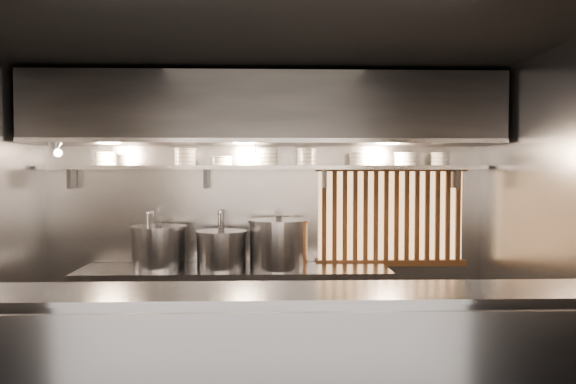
{
  "coord_description": "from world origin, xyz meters",
  "views": [
    {
      "loc": [
        0.05,
        -4.31,
        1.85
      ],
      "look_at": [
        0.2,
        0.55,
        1.66
      ],
      "focal_mm": 35.0,
      "sensor_mm": 36.0,
      "label": 1
    }
  ],
  "objects": [
    {
      "name": "exhaust_hood",
      "position": [
        0.0,
        1.1,
        2.42
      ],
      "size": [
        4.4,
        0.81,
        0.65
      ],
      "color": "#2D2D30",
      "rests_on": "ceiling"
    },
    {
      "name": "ceiling",
      "position": [
        0.0,
        0.0,
        2.8
      ],
      "size": [
        4.5,
        4.5,
        0.0
      ],
      "primitive_type": "plane",
      "rotation": [
        3.14,
        0.0,
        0.0
      ],
      "color": "black",
      "rests_on": "wall_back"
    },
    {
      "name": "serving_counter",
      "position": [
        0.0,
        -0.96,
        0.57
      ],
      "size": [
        4.5,
        0.56,
        1.13
      ],
      "color": "gray",
      "rests_on": "floor"
    },
    {
      "name": "bowl_stack_3",
      "position": [
        0.01,
        1.32,
        1.98
      ],
      "size": [
        0.23,
        0.23,
        0.17
      ],
      "color": "white",
      "rests_on": "bowl_shelf"
    },
    {
      "name": "bowl_stack_7",
      "position": [
        1.77,
        1.32,
        1.97
      ],
      "size": [
        0.2,
        0.2,
        0.13
      ],
      "color": "white",
      "rests_on": "bowl_shelf"
    },
    {
      "name": "bowl_stack_5",
      "position": [
        0.94,
        1.32,
        1.97
      ],
      "size": [
        0.2,
        0.2,
        0.13
      ],
      "color": "white",
      "rests_on": "bowl_shelf"
    },
    {
      "name": "cooking_bench",
      "position": [
        -0.3,
        1.13,
        0.45
      ],
      "size": [
        3.0,
        0.7,
        0.9
      ],
      "primitive_type": "cube",
      "color": "gray",
      "rests_on": "floor"
    },
    {
      "name": "bowl_stack_6",
      "position": [
        1.41,
        1.32,
        1.97
      ],
      "size": [
        0.23,
        0.23,
        0.13
      ],
      "color": "white",
      "rests_on": "bowl_shelf"
    },
    {
      "name": "heat_lamp",
      "position": [
        -1.9,
        0.85,
        2.07
      ],
      "size": [
        0.25,
        0.35,
        0.2
      ],
      "color": "gray",
      "rests_on": "exhaust_hood"
    },
    {
      "name": "bowl_shelf",
      "position": [
        0.0,
        1.32,
        1.88
      ],
      "size": [
        4.4,
        0.34,
        0.04
      ],
      "primitive_type": "cube",
      "color": "gray",
      "rests_on": "wall_back"
    },
    {
      "name": "faucet_right",
      "position": [
        -0.45,
        1.37,
        1.31
      ],
      "size": [
        0.04,
        0.3,
        0.5
      ],
      "color": "silver",
      "rests_on": "wall_back"
    },
    {
      "name": "stock_pot_right",
      "position": [
        0.13,
        1.1,
        1.14
      ],
      "size": [
        0.72,
        0.72,
        0.51
      ],
      "rotation": [
        0.0,
        0.0,
        -0.24
      ],
      "color": "gray",
      "rests_on": "cooking_bench"
    },
    {
      "name": "bowl_stack_4",
      "position": [
        0.42,
        1.32,
        1.99
      ],
      "size": [
        0.2,
        0.2,
        0.17
      ],
      "color": "white",
      "rests_on": "bowl_shelf"
    },
    {
      "name": "pendant_bulb",
      "position": [
        -0.1,
        1.2,
        1.96
      ],
      "size": [
        0.09,
        0.09,
        0.19
      ],
      "color": "#2D2D30",
      "rests_on": "exhaust_hood"
    },
    {
      "name": "stock_pot_mid",
      "position": [
        -0.42,
        1.1,
        1.09
      ],
      "size": [
        0.5,
        0.5,
        0.41
      ],
      "rotation": [
        0.0,
        0.0,
        -0.0
      ],
      "color": "gray",
      "rests_on": "cooking_bench"
    },
    {
      "name": "wall_right",
      "position": [
        2.25,
        0.0,
        1.4
      ],
      "size": [
        0.0,
        3.0,
        3.0
      ],
      "primitive_type": "plane",
      "rotation": [
        1.57,
        0.0,
        -1.57
      ],
      "color": "gray",
      "rests_on": "floor"
    },
    {
      "name": "wood_screen",
      "position": [
        1.3,
        1.45,
        1.38
      ],
      "size": [
        1.56,
        0.09,
        1.04
      ],
      "color": "#EDB06B",
      "rests_on": "wall_back"
    },
    {
      "name": "bowl_stack_2",
      "position": [
        -0.44,
        1.32,
        1.95
      ],
      "size": [
        0.23,
        0.23,
        0.09
      ],
      "color": "white",
      "rests_on": "bowl_shelf"
    },
    {
      "name": "bowl_stack_1",
      "position": [
        -0.8,
        1.32,
        1.98
      ],
      "size": [
        0.22,
        0.22,
        0.17
      ],
      "color": "white",
      "rests_on": "bowl_shelf"
    },
    {
      "name": "faucet_left",
      "position": [
        -1.15,
        1.37,
        1.31
      ],
      "size": [
        0.04,
        0.3,
        0.5
      ],
      "color": "silver",
      "rests_on": "wall_back"
    },
    {
      "name": "wall_back",
      "position": [
        0.0,
        1.5,
        1.4
      ],
      "size": [
        4.5,
        0.0,
        4.5
      ],
      "primitive_type": "plane",
      "rotation": [
        1.57,
        0.0,
        0.0
      ],
      "color": "gray",
      "rests_on": "floor"
    },
    {
      "name": "stock_pot_left",
      "position": [
        -1.04,
        1.17,
        1.11
      ],
      "size": [
        0.63,
        0.63,
        0.45
      ],
      "rotation": [
        0.0,
        0.0,
        0.16
      ],
      "color": "gray",
      "rests_on": "cooking_bench"
    },
    {
      "name": "bowl_stack_0",
      "position": [
        -1.58,
        1.32,
        1.97
      ],
      "size": [
        0.22,
        0.22,
        0.13
      ],
      "color": "white",
      "rests_on": "bowl_shelf"
    }
  ]
}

